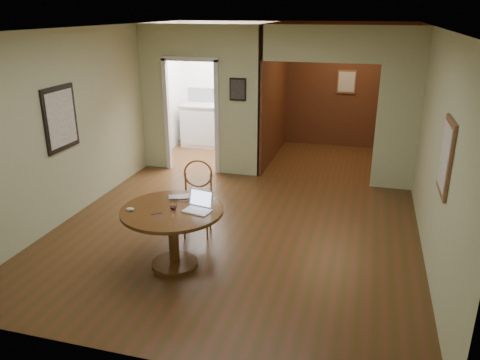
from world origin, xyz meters
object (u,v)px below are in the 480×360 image
(dining_table, at_px, (173,224))
(chair, at_px, (198,194))
(open_laptop, at_px, (199,205))
(closed_laptop, at_px, (183,198))

(dining_table, relative_size, chair, 1.17)
(dining_table, bearing_deg, open_laptop, 13.54)
(chair, relative_size, closed_laptop, 2.94)
(closed_laptop, bearing_deg, open_laptop, -60.68)
(open_laptop, relative_size, closed_laptop, 0.99)
(dining_table, bearing_deg, chair, 92.44)
(chair, height_order, closed_laptop, chair)
(open_laptop, bearing_deg, closed_laptop, 153.66)
(dining_table, height_order, closed_laptop, closed_laptop)
(chair, distance_m, open_laptop, 0.97)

